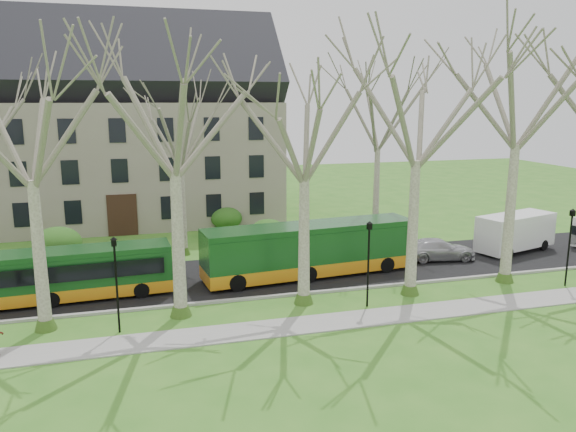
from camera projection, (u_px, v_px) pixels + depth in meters
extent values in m
plane|color=#367521|center=(247.00, 311.00, 27.69)|extent=(120.00, 120.00, 0.00)
cube|color=gray|center=(257.00, 330.00, 25.33)|extent=(70.00, 2.00, 0.06)
cube|color=black|center=(228.00, 277.00, 32.88)|extent=(80.00, 8.00, 0.06)
cube|color=#A5A39E|center=(241.00, 299.00, 29.09)|extent=(80.00, 0.25, 0.14)
cube|color=gray|center=(121.00, 162.00, 47.75)|extent=(26.00, 12.00, 10.00)
cylinder|color=black|center=(117.00, 290.00, 24.77)|extent=(0.10, 0.10, 4.00)
cube|color=black|center=(114.00, 243.00, 24.33)|extent=(0.22, 0.22, 0.30)
cylinder|color=black|center=(368.00, 268.00, 27.92)|extent=(0.10, 0.10, 4.00)
cube|color=black|center=(369.00, 226.00, 27.48)|extent=(0.22, 0.22, 0.30)
cylinder|color=black|center=(569.00, 251.00, 31.06)|extent=(0.10, 0.10, 4.00)
cube|color=black|center=(573.00, 213.00, 30.62)|extent=(0.22, 0.22, 0.30)
ellipsoid|color=#1D5919|center=(57.00, 246.00, 36.19)|extent=(2.60, 2.60, 2.00)
ellipsoid|color=#1D5919|center=(268.00, 232.00, 39.86)|extent=(2.60, 2.60, 2.00)
ellipsoid|color=#1D5919|center=(347.00, 227.00, 41.43)|extent=(2.60, 2.60, 2.00)
ellipsoid|color=#1D5919|center=(227.00, 217.00, 45.00)|extent=(2.60, 2.60, 2.00)
imported|color=#B5B5BA|center=(439.00, 249.00, 36.26)|extent=(4.94, 2.57, 1.37)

